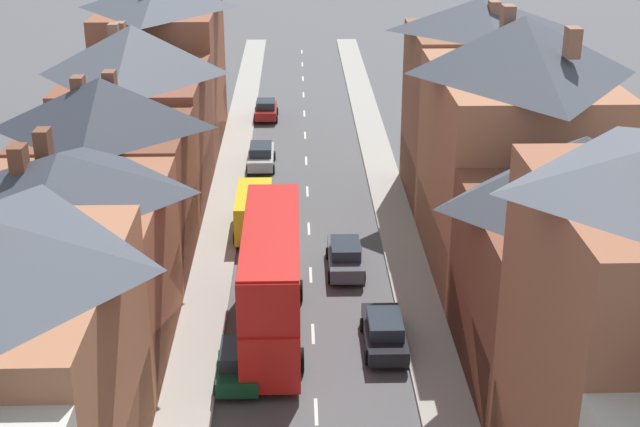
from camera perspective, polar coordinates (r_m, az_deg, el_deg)
The scene contains 12 objects.
pavement_left at distance 53.30m, azimuth -6.24°, elevation -0.11°, with size 2.20×104.00×0.14m, color #A8A399.
pavement_right at distance 53.42m, azimuth 4.72°, elevation 0.00°, with size 2.20×104.00×0.14m, color #A8A399.
centre_line_dashes at distance 51.30m, azimuth -0.72°, elevation -0.97°, with size 0.14×97.80×0.01m.
terrace_row_left at distance 38.90m, azimuth -15.64°, elevation -1.15°, with size 8.00×70.25×12.29m.
terrace_row_right at distance 32.81m, azimuth 17.93°, elevation -4.42°, with size 8.00×56.85×13.62m.
double_decker_bus_lead at distance 39.27m, azimuth -3.11°, elevation -4.16°, with size 2.74×10.80×5.30m.
car_near_blue at distance 37.13m, azimuth -5.20°, elevation -9.48°, with size 1.90×3.86×1.58m.
car_near_silver at distance 45.99m, azimuth 1.63°, elevation -2.74°, with size 1.90×4.58×1.64m.
car_mid_black at distance 61.18m, azimuth -3.79°, elevation 3.73°, with size 1.90×4.55×1.62m.
car_parked_left_b at distance 39.27m, azimuth 4.15°, elevation -7.54°, with size 1.90×4.50×1.57m.
car_mid_white at distance 72.31m, azimuth -3.48°, elevation 6.66°, with size 1.90×3.82×1.58m.
delivery_van at distance 50.39m, azimuth -4.25°, elevation 0.16°, with size 2.20×5.20×2.41m.
Camera 1 is at (-0.64, -11.09, 20.35)m, focal length 50.00 mm.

